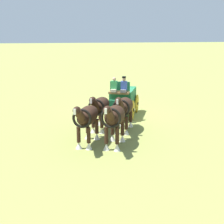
# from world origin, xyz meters

# --- Properties ---
(ground_plane) EXTENTS (220.00, 220.00, 0.00)m
(ground_plane) POSITION_xyz_m (0.00, 0.00, 0.00)
(ground_plane) COLOR olive
(show_wagon) EXTENTS (5.31, 2.65, 2.69)m
(show_wagon) POSITION_xyz_m (0.17, -0.06, 1.15)
(show_wagon) COLOR #195B38
(show_wagon) RESTS_ON ground
(draft_horse_rear_near) EXTENTS (3.06, 1.60, 2.16)m
(draft_horse_rear_near) POSITION_xyz_m (3.55, -0.62, 1.30)
(draft_horse_rear_near) COLOR #331E14
(draft_horse_rear_near) RESTS_ON ground
(draft_horse_rear_off) EXTENTS (3.09, 1.59, 2.14)m
(draft_horse_rear_off) POSITION_xyz_m (3.11, -1.84, 1.29)
(draft_horse_rear_off) COLOR #331E14
(draft_horse_rear_off) RESTS_ON ground
(draft_horse_lead_near) EXTENTS (2.91, 1.55, 2.29)m
(draft_horse_lead_near) POSITION_xyz_m (5.99, -1.51, 1.41)
(draft_horse_lead_near) COLOR #331E14
(draft_horse_lead_near) RESTS_ON ground
(draft_horse_lead_off) EXTENTS (3.09, 1.60, 2.22)m
(draft_horse_lead_off) POSITION_xyz_m (5.55, -2.74, 1.36)
(draft_horse_lead_off) COLOR #331E14
(draft_horse_lead_off) RESTS_ON ground
(sponsor_banner) EXTENTS (3.15, 0.71, 1.10)m
(sponsor_banner) POSITION_xyz_m (-3.36, 1.01, 0.55)
(sponsor_banner) COLOR silver
(sponsor_banner) RESTS_ON ground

